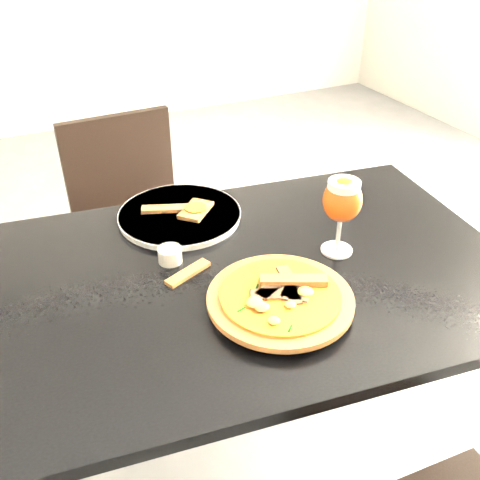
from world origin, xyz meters
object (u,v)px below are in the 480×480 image
beer_glass (342,201)px  pizza (281,297)px  dining_table (256,298)px  chair_far (136,232)px

beer_glass → pizza: bearing=-151.0°
dining_table → pizza: (-0.02, -0.14, 0.11)m
dining_table → beer_glass: size_ratio=6.66×
dining_table → chair_far: bearing=106.6°
dining_table → pizza: bearing=-89.3°
pizza → beer_glass: (0.22, 0.12, 0.12)m
chair_far → dining_table: bearing=-82.8°
pizza → chair_far: bearing=96.7°
dining_table → beer_glass: (0.21, -0.02, 0.23)m
dining_table → beer_glass: bearing=2.3°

